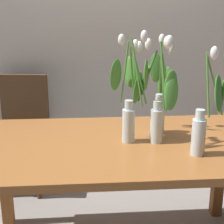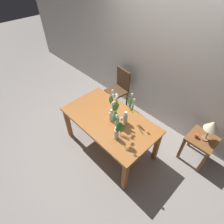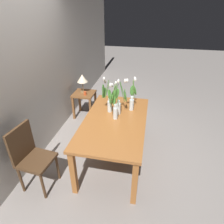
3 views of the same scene
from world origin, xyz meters
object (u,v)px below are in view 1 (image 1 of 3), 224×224
(dining_table, at_px, (120,157))
(tulip_vase_3, at_px, (132,97))
(tulip_vase_2, at_px, (160,101))
(dining_chair, at_px, (23,125))
(tulip_vase_1, at_px, (205,120))
(tulip_vase_0, at_px, (157,106))

(dining_table, bearing_deg, tulip_vase_3, 19.71)
(tulip_vase_2, distance_m, dining_chair, 1.32)
(tulip_vase_1, bearing_deg, tulip_vase_2, 111.62)
(tulip_vase_1, height_order, tulip_vase_2, tulip_vase_2)
(tulip_vase_3, height_order, dining_chair, tulip_vase_3)
(dining_table, bearing_deg, tulip_vase_2, 33.18)
(dining_table, bearing_deg, tulip_vase_1, -27.90)
(tulip_vase_1, bearing_deg, tulip_vase_3, 145.26)
(dining_table, distance_m, tulip_vase_1, 0.51)
(tulip_vase_3, bearing_deg, tulip_vase_0, -24.32)
(tulip_vase_0, distance_m, tulip_vase_2, 0.20)
(tulip_vase_3, bearing_deg, tulip_vase_1, -34.74)
(tulip_vase_1, relative_size, tulip_vase_2, 0.95)
(dining_table, distance_m, tulip_vase_2, 0.40)
(tulip_vase_2, relative_size, tulip_vase_3, 0.95)
(tulip_vase_2, bearing_deg, tulip_vase_0, -105.41)
(tulip_vase_0, height_order, tulip_vase_2, tulip_vase_0)
(dining_table, bearing_deg, tulip_vase_0, -10.95)
(tulip_vase_3, bearing_deg, dining_chair, 129.18)
(dining_table, xyz_separation_m, dining_chair, (-0.71, 0.97, -0.12))
(tulip_vase_1, bearing_deg, dining_chair, 133.08)
(tulip_vase_1, xyz_separation_m, tulip_vase_2, (-0.14, 0.36, 0.01))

